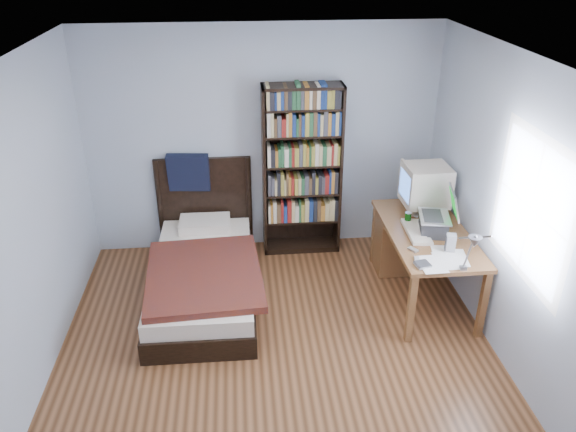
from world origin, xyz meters
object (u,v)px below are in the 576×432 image
(keyboard, at_px, (416,232))
(soda_can, at_px, (408,218))
(bed, at_px, (204,270))
(laptop, at_px, (436,222))
(speaker, at_px, (451,243))
(desk, at_px, (412,240))
(bookshelf, at_px, (302,171))
(desk_lamp, at_px, (473,245))
(crt_monitor, at_px, (425,186))

(keyboard, distance_m, soda_can, 0.21)
(soda_can, distance_m, bed, 2.09)
(laptop, height_order, soda_can, laptop)
(laptop, height_order, speaker, laptop)
(laptop, distance_m, keyboard, 0.20)
(soda_can, bearing_deg, laptop, -47.39)
(desk, relative_size, bookshelf, 0.78)
(speaker, distance_m, soda_can, 0.60)
(speaker, bearing_deg, desk_lamp, -82.77)
(desk, xyz_separation_m, crt_monitor, (0.08, 0.03, 0.60))
(desk_lamp, bearing_deg, bed, 149.19)
(desk, relative_size, crt_monitor, 2.95)
(desk_lamp, height_order, keyboard, desk_lamp)
(soda_can, relative_size, bookshelf, 0.06)
(keyboard, xyz_separation_m, bed, (-2.05, 0.29, -0.49))
(crt_monitor, bearing_deg, bed, -175.63)
(keyboard, height_order, speaker, speaker)
(keyboard, relative_size, bed, 0.23)
(laptop, distance_m, soda_can, 0.30)
(desk, height_order, speaker, speaker)
(bed, bearing_deg, crt_monitor, 4.37)
(soda_can, bearing_deg, desk_lamp, -84.02)
(crt_monitor, distance_m, keyboard, 0.57)
(desk_lamp, height_order, speaker, desk_lamp)
(crt_monitor, relative_size, laptop, 1.13)
(crt_monitor, relative_size, soda_can, 4.34)
(desk, distance_m, soda_can, 0.46)
(crt_monitor, height_order, keyboard, crt_monitor)
(keyboard, distance_m, bed, 2.13)
(desk, relative_size, bed, 0.71)
(desk, height_order, bookshelf, bookshelf)
(desk_lamp, relative_size, speaker, 3.27)
(desk_lamp, distance_m, soda_can, 1.26)
(crt_monitor, relative_size, bed, 0.24)
(speaker, distance_m, bookshelf, 1.86)
(keyboard, relative_size, speaker, 2.94)
(laptop, relative_size, desk_lamp, 0.82)
(desk_lamp, relative_size, soda_can, 4.67)
(keyboard, bearing_deg, laptop, -0.64)
(desk_lamp, distance_m, bed, 2.66)
(keyboard, bearing_deg, desk_lamp, -82.12)
(bed, bearing_deg, speaker, -15.94)
(speaker, xyz_separation_m, soda_can, (-0.23, 0.56, -0.02))
(crt_monitor, xyz_separation_m, bed, (-2.25, -0.17, -0.76))
(desk, distance_m, bookshelf, 1.38)
(desk, distance_m, crt_monitor, 0.61)
(crt_monitor, bearing_deg, bookshelf, 151.63)
(bookshelf, height_order, bed, bookshelf)
(keyboard, xyz_separation_m, bookshelf, (-0.97, 1.10, 0.21))
(laptop, bearing_deg, bookshelf, 135.95)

